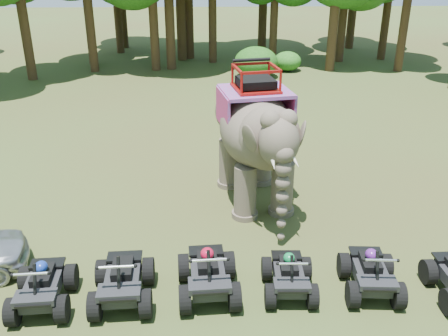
{
  "coord_description": "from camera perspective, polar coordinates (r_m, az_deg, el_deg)",
  "views": [
    {
      "loc": [
        -0.4,
        -10.51,
        7.17
      ],
      "look_at": [
        0.0,
        1.2,
        1.9
      ],
      "focal_mm": 40.0,
      "sensor_mm": 36.0,
      "label": 1
    }
  ],
  "objects": [
    {
      "name": "elephant",
      "position": [
        14.61,
        3.59,
        3.81
      ],
      "size": [
        3.03,
        5.27,
        4.17
      ],
      "primitive_type": null,
      "rotation": [
        0.0,
        0.0,
        0.18
      ],
      "color": "#4F4539",
      "rests_on": "ground"
    },
    {
      "name": "atv_2",
      "position": [
        11.17,
        -1.86,
        -11.4
      ],
      "size": [
        1.42,
        1.87,
        1.33
      ],
      "primitive_type": null,
      "rotation": [
        0.0,
        0.0,
        0.06
      ],
      "color": "black",
      "rests_on": "ground"
    },
    {
      "name": "tree_36",
      "position": [
        34.46,
        13.59,
        17.91
      ],
      "size": [
        5.27,
        5.27,
        7.53
      ],
      "primitive_type": null,
      "color": "#195114",
      "rests_on": "ground"
    },
    {
      "name": "atv_0",
      "position": [
        11.55,
        -20.16,
        -12.05
      ],
      "size": [
        1.33,
        1.76,
        1.24
      ],
      "primitive_type": null,
      "rotation": [
        0.0,
        0.0,
        0.07
      ],
      "color": "black",
      "rests_on": "ground"
    },
    {
      "name": "tree_37",
      "position": [
        33.86,
        -15.39,
        17.98
      ],
      "size": [
        5.56,
        5.56,
        7.94
      ],
      "primitive_type": null,
      "color": "#195114",
      "rests_on": "ground"
    },
    {
      "name": "tree_3",
      "position": [
        32.68,
        20.08,
        16.46
      ],
      "size": [
        4.96,
        4.96,
        7.09
      ],
      "primitive_type": null,
      "color": "#195114",
      "rests_on": "ground"
    },
    {
      "name": "tree_31",
      "position": [
        31.75,
        -15.17,
        16.72
      ],
      "size": [
        4.85,
        4.85,
        6.93
      ],
      "primitive_type": null,
      "color": "#195114",
      "rests_on": "ground"
    },
    {
      "name": "tree_34",
      "position": [
        35.93,
        18.23,
        17.51
      ],
      "size": [
        5.16,
        5.16,
        7.37
      ],
      "primitive_type": null,
      "color": "#195114",
      "rests_on": "ground"
    },
    {
      "name": "atv_4",
      "position": [
        11.74,
        16.51,
        -10.88
      ],
      "size": [
        1.31,
        1.73,
        1.22
      ],
      "primitive_type": null,
      "rotation": [
        0.0,
        0.0,
        -0.07
      ],
      "color": "black",
      "rests_on": "ground"
    },
    {
      "name": "tree_0",
      "position": [
        33.39,
        -1.33,
        18.16
      ],
      "size": [
        5.12,
        5.12,
        7.32
      ],
      "primitive_type": null,
      "color": "#195114",
      "rests_on": "ground"
    },
    {
      "name": "tree_32",
      "position": [
        31.36,
        -8.17,
        18.26
      ],
      "size": [
        5.66,
        5.66,
        8.09
      ],
      "primitive_type": null,
      "color": "#195114",
      "rests_on": "ground"
    },
    {
      "name": "ground",
      "position": [
        12.73,
        0.19,
        -10.07
      ],
      "size": [
        110.0,
        110.0,
        0.0
      ],
      "primitive_type": "plane",
      "color": "#47381E",
      "rests_on": "ground"
    },
    {
      "name": "tree_30",
      "position": [
        30.77,
        -22.12,
        16.59
      ],
      "size": [
        5.57,
        5.57,
        7.96
      ],
      "primitive_type": null,
      "color": "#195114",
      "rests_on": "ground"
    },
    {
      "name": "atv_3",
      "position": [
        11.35,
        7.47,
        -11.55
      ],
      "size": [
        1.18,
        1.59,
        1.15
      ],
      "primitive_type": null,
      "rotation": [
        0.0,
        0.0,
        -0.04
      ],
      "color": "black",
      "rests_on": "ground"
    },
    {
      "name": "tree_1",
      "position": [
        33.4,
        5.77,
        17.67
      ],
      "size": [
        4.81,
        4.81,
        6.87
      ],
      "primitive_type": null,
      "color": "#195114",
      "rests_on": "ground"
    },
    {
      "name": "atv_1",
      "position": [
        11.21,
        -11.6,
        -11.87
      ],
      "size": [
        1.38,
        1.84,
        1.31
      ],
      "primitive_type": null,
      "rotation": [
        0.0,
        0.0,
        0.05
      ],
      "color": "black",
      "rests_on": "ground"
    }
  ]
}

